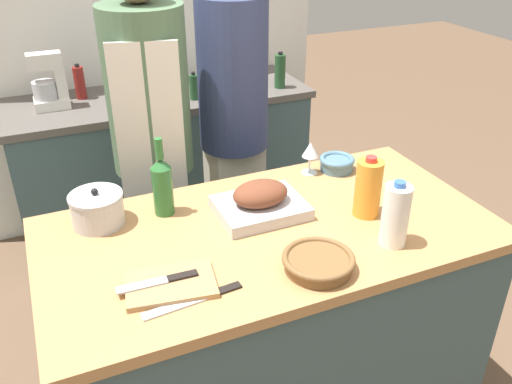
{
  "coord_description": "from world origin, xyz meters",
  "views": [
    {
      "loc": [
        -0.67,
        -1.42,
        1.93
      ],
      "look_at": [
        0.0,
        0.12,
        1.0
      ],
      "focal_mm": 38.0,
      "sensor_mm": 36.0,
      "label": 1
    }
  ],
  "objects_px": {
    "wicker_basket": "(318,262)",
    "cutting_board": "(171,284)",
    "wine_bottle_green": "(162,185)",
    "person_cook_aproned": "(152,140)",
    "condiment_bottle_extra": "(194,87)",
    "condiment_bottle_tall": "(280,71)",
    "knife_paring": "(161,281)",
    "person_cook_guest": "(234,119)",
    "knife_chef": "(197,299)",
    "wine_glass_left": "(310,151)",
    "condiment_bottle_short": "(80,83)",
    "roasting_pan": "(260,202)",
    "stock_pot": "(97,209)",
    "juice_jug": "(368,188)",
    "mixing_bowl": "(337,163)",
    "stand_mixer": "(49,86)",
    "milk_jug": "(395,215)"
  },
  "relations": [
    {
      "from": "wicker_basket",
      "to": "cutting_board",
      "type": "relative_size",
      "value": 0.79
    },
    {
      "from": "wine_bottle_green",
      "to": "person_cook_aproned",
      "type": "relative_size",
      "value": 0.17
    },
    {
      "from": "condiment_bottle_extra",
      "to": "condiment_bottle_tall",
      "type": "bearing_deg",
      "value": -0.15
    },
    {
      "from": "wicker_basket",
      "to": "wine_bottle_green",
      "type": "xyz_separation_m",
      "value": [
        -0.34,
        0.51,
        0.09
      ]
    },
    {
      "from": "knife_paring",
      "to": "person_cook_guest",
      "type": "height_order",
      "value": "person_cook_guest"
    },
    {
      "from": "wicker_basket",
      "to": "condiment_bottle_extra",
      "type": "bearing_deg",
      "value": 85.47
    },
    {
      "from": "condiment_bottle_tall",
      "to": "person_cook_aproned",
      "type": "xyz_separation_m",
      "value": [
        -0.91,
        -0.61,
        -0.04
      ]
    },
    {
      "from": "cutting_board",
      "to": "knife_chef",
      "type": "bearing_deg",
      "value": -59.38
    },
    {
      "from": "wicker_basket",
      "to": "knife_paring",
      "type": "height_order",
      "value": "wicker_basket"
    },
    {
      "from": "knife_chef",
      "to": "wine_glass_left",
      "type": "bearing_deg",
      "value": 40.56
    },
    {
      "from": "condiment_bottle_short",
      "to": "person_cook_guest",
      "type": "xyz_separation_m",
      "value": [
        0.61,
        -0.79,
        -0.03
      ]
    },
    {
      "from": "roasting_pan",
      "to": "stock_pot",
      "type": "height_order",
      "value": "stock_pot"
    },
    {
      "from": "juice_jug",
      "to": "person_cook_guest",
      "type": "height_order",
      "value": "person_cook_guest"
    },
    {
      "from": "stock_pot",
      "to": "mixing_bowl",
      "type": "distance_m",
      "value": 0.97
    },
    {
      "from": "juice_jug",
      "to": "condiment_bottle_tall",
      "type": "bearing_deg",
      "value": 76.48
    },
    {
      "from": "roasting_pan",
      "to": "condiment_bottle_tall",
      "type": "height_order",
      "value": "condiment_bottle_tall"
    },
    {
      "from": "wicker_basket",
      "to": "knife_chef",
      "type": "xyz_separation_m",
      "value": [
        -0.39,
        0.01,
        -0.02
      ]
    },
    {
      "from": "wine_glass_left",
      "to": "mixing_bowl",
      "type": "bearing_deg",
      "value": -10.08
    },
    {
      "from": "juice_jug",
      "to": "condiment_bottle_short",
      "type": "height_order",
      "value": "juice_jug"
    },
    {
      "from": "stock_pot",
      "to": "wine_glass_left",
      "type": "distance_m",
      "value": 0.86
    },
    {
      "from": "mixing_bowl",
      "to": "wicker_basket",
      "type": "bearing_deg",
      "value": -125.45
    },
    {
      "from": "juice_jug",
      "to": "stand_mixer",
      "type": "bearing_deg",
      "value": 119.95
    },
    {
      "from": "cutting_board",
      "to": "condiment_bottle_tall",
      "type": "xyz_separation_m",
      "value": [
        1.1,
        1.55,
        0.09
      ]
    },
    {
      "from": "milk_jug",
      "to": "knife_paring",
      "type": "height_order",
      "value": "milk_jug"
    },
    {
      "from": "stock_pot",
      "to": "knife_chef",
      "type": "relative_size",
      "value": 0.61
    },
    {
      "from": "person_cook_guest",
      "to": "milk_jug",
      "type": "bearing_deg",
      "value": -89.12
    },
    {
      "from": "stand_mixer",
      "to": "condiment_bottle_tall",
      "type": "height_order",
      "value": "stand_mixer"
    },
    {
      "from": "milk_jug",
      "to": "person_cook_aproned",
      "type": "bearing_deg",
      "value": 118.44
    },
    {
      "from": "cutting_board",
      "to": "knife_paring",
      "type": "distance_m",
      "value": 0.03
    },
    {
      "from": "roasting_pan",
      "to": "wicker_basket",
      "type": "relative_size",
      "value": 1.38
    },
    {
      "from": "milk_jug",
      "to": "person_cook_guest",
      "type": "distance_m",
      "value": 1.11
    },
    {
      "from": "wine_bottle_green",
      "to": "knife_paring",
      "type": "bearing_deg",
      "value": -106.49
    },
    {
      "from": "wine_glass_left",
      "to": "condiment_bottle_extra",
      "type": "bearing_deg",
      "value": 98.21
    },
    {
      "from": "mixing_bowl",
      "to": "knife_paring",
      "type": "xyz_separation_m",
      "value": [
        -0.86,
        -0.45,
        -0.01
      ]
    },
    {
      "from": "cutting_board",
      "to": "condiment_bottle_tall",
      "type": "height_order",
      "value": "condiment_bottle_tall"
    },
    {
      "from": "cutting_board",
      "to": "knife_paring",
      "type": "xyz_separation_m",
      "value": [
        -0.03,
        0.01,
        0.01
      ]
    },
    {
      "from": "juice_jug",
      "to": "condiment_bottle_short",
      "type": "relative_size",
      "value": 1.15
    },
    {
      "from": "wine_bottle_green",
      "to": "knife_chef",
      "type": "distance_m",
      "value": 0.52
    },
    {
      "from": "stock_pot",
      "to": "milk_jug",
      "type": "xyz_separation_m",
      "value": [
        0.86,
        -0.5,
        0.05
      ]
    },
    {
      "from": "milk_jug",
      "to": "wine_glass_left",
      "type": "height_order",
      "value": "milk_jug"
    },
    {
      "from": "cutting_board",
      "to": "condiment_bottle_extra",
      "type": "height_order",
      "value": "condiment_bottle_extra"
    },
    {
      "from": "knife_chef",
      "to": "person_cook_guest",
      "type": "xyz_separation_m",
      "value": [
        0.55,
        1.12,
        0.05
      ]
    },
    {
      "from": "stock_pot",
      "to": "cutting_board",
      "type": "bearing_deg",
      "value": -72.91
    },
    {
      "from": "cutting_board",
      "to": "condiment_bottle_extra",
      "type": "relative_size",
      "value": 1.83
    },
    {
      "from": "milk_jug",
      "to": "condiment_bottle_short",
      "type": "height_order",
      "value": "milk_jug"
    },
    {
      "from": "wicker_basket",
      "to": "stand_mixer",
      "type": "relative_size",
      "value": 0.76
    },
    {
      "from": "wine_glass_left",
      "to": "condiment_bottle_tall",
      "type": "relative_size",
      "value": 0.65
    },
    {
      "from": "cutting_board",
      "to": "wine_glass_left",
      "type": "xyz_separation_m",
      "value": [
        0.72,
        0.49,
        0.09
      ]
    },
    {
      "from": "knife_chef",
      "to": "cutting_board",
      "type": "bearing_deg",
      "value": 120.62
    },
    {
      "from": "milk_jug",
      "to": "wine_bottle_green",
      "type": "xyz_separation_m",
      "value": [
        -0.64,
        0.48,
        0.01
      ]
    }
  ]
}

